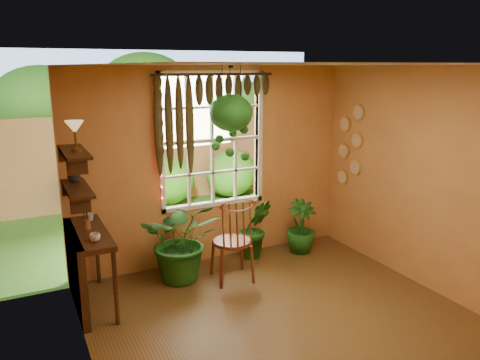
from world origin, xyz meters
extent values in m
plane|color=brown|center=(0.00, 0.00, 0.00)|extent=(4.50, 4.50, 0.00)
plane|color=silver|center=(0.00, 0.00, 2.70)|extent=(4.50, 4.50, 0.00)
plane|color=#C98A44|center=(0.00, 2.25, 1.35)|extent=(4.00, 0.00, 4.00)
plane|color=#C98A44|center=(-2.00, 0.00, 1.35)|extent=(0.00, 4.50, 4.50)
plane|color=#C98A44|center=(2.00, 0.00, 1.35)|extent=(0.00, 4.50, 4.50)
cube|color=white|center=(0.00, 2.28, 1.70)|extent=(1.52, 0.10, 1.86)
cube|color=white|center=(0.00, 2.31, 1.70)|extent=(1.38, 0.01, 1.78)
cylinder|color=#391E0F|center=(0.00, 2.17, 2.58)|extent=(1.70, 0.04, 0.04)
cube|color=#391E0F|center=(-1.80, 1.60, 0.87)|extent=(0.40, 1.20, 0.06)
cube|color=#391E0F|center=(-1.96, 1.60, 0.45)|extent=(0.08, 1.18, 0.90)
cylinder|color=#391E0F|center=(-1.64, 1.05, 0.43)|extent=(0.05, 0.05, 0.86)
cylinder|color=#391E0F|center=(-1.64, 2.15, 0.43)|extent=(0.05, 0.05, 0.86)
cube|color=#391E0F|center=(-1.88, 1.60, 1.40)|extent=(0.25, 0.90, 0.04)
cube|color=#391E0F|center=(-1.88, 1.60, 1.80)|extent=(0.25, 0.90, 0.04)
cube|color=#2A5E1B|center=(0.00, 7.25, -0.02)|extent=(14.00, 10.00, 0.04)
cube|color=#9C724A|center=(0.00, 5.45, 0.90)|extent=(12.00, 0.10, 1.80)
plane|color=#83A3DC|center=(0.00, 9.05, 1.55)|extent=(12.00, 0.00, 12.00)
cylinder|color=brown|center=(-0.07, 1.51, 0.51)|extent=(0.54, 0.54, 0.04)
torus|color=brown|center=(-0.10, 1.30, 1.06)|extent=(0.46, 0.09, 0.46)
imported|color=#164813|center=(-0.65, 1.77, 0.54)|extent=(1.22, 1.15, 1.08)
imported|color=#164813|center=(0.53, 2.01, 0.43)|extent=(0.55, 0.48, 0.87)
imported|color=#164813|center=(1.23, 1.88, 0.39)|extent=(0.47, 0.47, 0.78)
ellipsoid|color=black|center=(0.15, 1.99, 2.01)|extent=(0.34, 0.34, 0.20)
ellipsoid|color=#164813|center=(0.15, 1.99, 2.09)|extent=(0.57, 0.57, 0.49)
imported|color=silver|center=(-1.78, 1.24, 0.94)|extent=(0.12, 0.12, 0.09)
imported|color=beige|center=(-1.72, 1.97, 0.95)|extent=(0.13, 0.13, 0.09)
cylinder|color=brown|center=(-1.80, 1.69, 0.95)|extent=(0.08, 0.08, 0.10)
imported|color=#B2AD99|center=(-1.87, 1.86, 1.49)|extent=(0.14, 0.14, 0.15)
cylinder|color=brown|center=(-1.86, 1.51, 1.83)|extent=(0.11, 0.11, 0.03)
cylinder|color=brown|center=(-1.86, 1.51, 1.94)|extent=(0.03, 0.03, 0.19)
cone|color=slate|center=(-1.86, 1.51, 2.08)|extent=(0.19, 0.19, 0.13)
camera|label=1|loc=(-2.46, -3.56, 2.69)|focal=35.00mm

